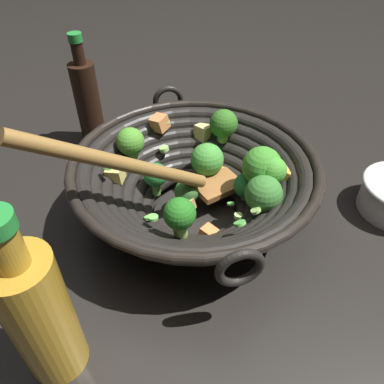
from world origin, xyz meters
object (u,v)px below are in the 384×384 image
Objects in this scene: garlic_bulb at (244,123)px; cooking_oil_bottle at (39,314)px; soy_sauce_bottle at (87,100)px; wok at (196,180)px.

cooking_oil_bottle is at bearing 81.01° from garlic_bulb.
garlic_bulb is at bearing -98.99° from cooking_oil_bottle.
soy_sauce_bottle is 0.30m from garlic_bulb.
cooking_oil_bottle reaches higher than garlic_bulb.
garlic_bulb is (-0.27, -0.12, -0.06)m from soy_sauce_bottle.
cooking_oil_bottle is at bearing 115.52° from soy_sauce_bottle.
wok is at bearing -104.67° from cooking_oil_bottle.
wok reaches higher than garlic_bulb.
wok reaches higher than cooking_oil_bottle.
wok is 0.26m from garlic_bulb.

